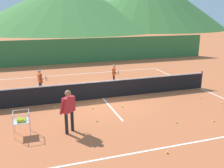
# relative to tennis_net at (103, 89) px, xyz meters

# --- Properties ---
(ground_plane) EXTENTS (120.00, 120.00, 0.00)m
(ground_plane) POSITION_rel_tennis_net_xyz_m (0.00, 0.00, -0.50)
(ground_plane) COLOR #BC6038
(line_baseline_near) EXTENTS (12.30, 0.08, 0.01)m
(line_baseline_near) POSITION_rel_tennis_net_xyz_m (0.00, -5.57, -0.50)
(line_baseline_near) COLOR white
(line_baseline_near) RESTS_ON ground
(line_baseline_far) EXTENTS (12.30, 0.08, 0.01)m
(line_baseline_far) POSITION_rel_tennis_net_xyz_m (0.00, 5.89, -0.50)
(line_baseline_far) COLOR white
(line_baseline_far) RESTS_ON ground
(line_sideline_east) EXTENTS (0.08, 11.46, 0.01)m
(line_sideline_east) POSITION_rel_tennis_net_xyz_m (6.15, 0.00, -0.50)
(line_sideline_east) COLOR white
(line_sideline_east) RESTS_ON ground
(line_service_center) EXTENTS (0.08, 6.23, 0.01)m
(line_service_center) POSITION_rel_tennis_net_xyz_m (0.00, 0.00, -0.50)
(line_service_center) COLOR white
(line_service_center) RESTS_ON ground
(tennis_net) EXTENTS (12.52, 0.08, 1.05)m
(tennis_net) POSITION_rel_tennis_net_xyz_m (0.00, 0.00, 0.00)
(tennis_net) COLOR #333338
(tennis_net) RESTS_ON ground
(instructor) EXTENTS (0.66, 0.76, 1.69)m
(instructor) POSITION_rel_tennis_net_xyz_m (-2.30, -3.40, 0.52)
(instructor) COLOR black
(instructor) RESTS_ON ground
(student_0) EXTENTS (0.52, 0.60, 1.36)m
(student_0) POSITION_rel_tennis_net_xyz_m (-3.10, 1.96, 0.32)
(student_0) COLOR navy
(student_0) RESTS_ON ground
(student_1) EXTENTS (0.41, 0.71, 1.30)m
(student_1) POSITION_rel_tennis_net_xyz_m (1.42, 2.36, 0.28)
(student_1) COLOR black
(student_1) RESTS_ON ground
(ball_cart) EXTENTS (0.58, 0.58, 0.90)m
(ball_cart) POSITION_rel_tennis_net_xyz_m (-4.03, -3.06, 0.10)
(ball_cart) COLOR #B7B7BC
(ball_cart) RESTS_ON ground
(tennis_ball_0) EXTENTS (0.07, 0.07, 0.07)m
(tennis_ball_0) POSITION_rel_tennis_net_xyz_m (-2.60, -0.54, -0.47)
(tennis_ball_0) COLOR yellow
(tennis_ball_0) RESTS_ON ground
(tennis_ball_1) EXTENTS (0.07, 0.07, 0.07)m
(tennis_ball_1) POSITION_rel_tennis_net_xyz_m (-0.89, -1.32, -0.47)
(tennis_ball_1) COLOR yellow
(tennis_ball_1) RESTS_ON ground
(tennis_ball_2) EXTENTS (0.07, 0.07, 0.07)m
(tennis_ball_2) POSITION_rel_tennis_net_xyz_m (2.26, -0.64, -0.47)
(tennis_ball_2) COLOR yellow
(tennis_ball_2) RESTS_ON ground
(tennis_ball_3) EXTENTS (0.07, 0.07, 0.07)m
(tennis_ball_3) POSITION_rel_tennis_net_xyz_m (0.54, -1.53, -0.47)
(tennis_ball_3) COLOR yellow
(tennis_ball_3) RESTS_ON ground
(tennis_ball_4) EXTENTS (0.07, 0.07, 0.07)m
(tennis_ball_4) POSITION_rel_tennis_net_xyz_m (-1.07, -2.80, -0.47)
(tennis_ball_4) COLOR yellow
(tennis_ball_4) RESTS_ON ground
(tennis_ball_5) EXTENTS (0.07, 0.07, 0.07)m
(tennis_ball_5) POSITION_rel_tennis_net_xyz_m (5.48, -2.65, -0.47)
(tennis_ball_5) COLOR yellow
(tennis_ball_5) RESTS_ON ground
(tennis_ball_6) EXTENTS (0.07, 0.07, 0.07)m
(tennis_ball_6) POSITION_rel_tennis_net_xyz_m (4.97, -1.64, -0.47)
(tennis_ball_6) COLOR yellow
(tennis_ball_6) RESTS_ON ground
(tennis_ball_7) EXTENTS (0.07, 0.07, 0.07)m
(tennis_ball_7) POSITION_rel_tennis_net_xyz_m (0.49, -5.91, -0.47)
(tennis_ball_7) COLOR yellow
(tennis_ball_7) RESTS_ON ground
(tennis_ball_8) EXTENTS (0.07, 0.07, 0.07)m
(tennis_ball_8) POSITION_rel_tennis_net_xyz_m (2.05, -3.96, -0.47)
(tennis_ball_8) COLOR yellow
(tennis_ball_8) RESTS_ON ground
(tennis_ball_9) EXTENTS (0.07, 0.07, 0.07)m
(tennis_ball_9) POSITION_rel_tennis_net_xyz_m (3.61, -4.33, -0.47)
(tennis_ball_9) COLOR yellow
(tennis_ball_9) RESTS_ON ground
(tennis_ball_10) EXTENTS (0.07, 0.07, 0.07)m
(tennis_ball_10) POSITION_rel_tennis_net_xyz_m (-1.84, -3.75, -0.47)
(tennis_ball_10) COLOR yellow
(tennis_ball_10) RESTS_ON ground
(windscreen_fence) EXTENTS (27.06, 0.08, 2.23)m
(windscreen_fence) POSITION_rel_tennis_net_xyz_m (0.00, 10.13, 0.61)
(windscreen_fence) COLOR #33753D
(windscreen_fence) RESTS_ON ground
(hill_0) EXTENTS (54.88, 54.88, 12.70)m
(hill_0) POSITION_rel_tennis_net_xyz_m (7.08, 61.15, 5.85)
(hill_0) COLOR #427A38
(hill_0) RESTS_ON ground
(hill_1) EXTENTS (46.69, 46.69, 16.36)m
(hill_1) POSITION_rel_tennis_net_xyz_m (30.31, 59.16, 7.68)
(hill_1) COLOR #427A38
(hill_1) RESTS_ON ground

